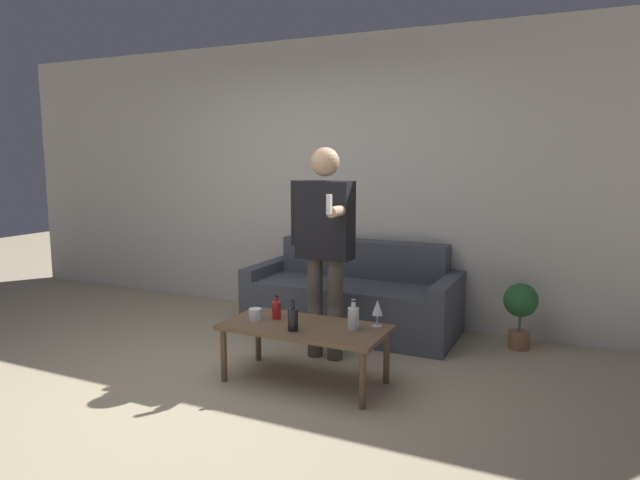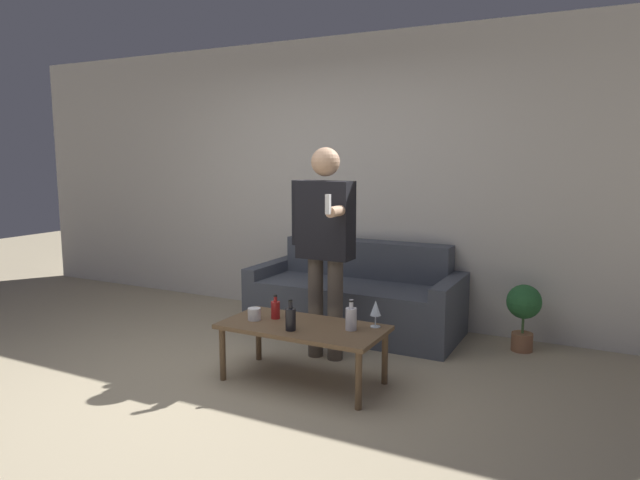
{
  "view_description": "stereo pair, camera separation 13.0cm",
  "coord_description": "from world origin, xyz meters",
  "px_view_note": "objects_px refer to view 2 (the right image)",
  "views": [
    {
      "loc": [
        2.29,
        -2.8,
        1.57
      ],
      "look_at": [
        0.48,
        1.02,
        0.95
      ],
      "focal_mm": 32.0,
      "sensor_mm": 36.0,
      "label": 1
    },
    {
      "loc": [
        2.41,
        -2.74,
        1.57
      ],
      "look_at": [
        0.48,
        1.02,
        0.95
      ],
      "focal_mm": 32.0,
      "sensor_mm": 36.0,
      "label": 2
    }
  ],
  "objects_px": {
    "coffee_table": "(303,331)",
    "bottle_orange": "(291,318)",
    "couch": "(356,299)",
    "person_standing_front": "(325,237)"
  },
  "relations": [
    {
      "from": "coffee_table",
      "to": "bottle_orange",
      "type": "height_order",
      "value": "bottle_orange"
    },
    {
      "from": "couch",
      "to": "person_standing_front",
      "type": "bearing_deg",
      "value": -84.76
    },
    {
      "from": "person_standing_front",
      "to": "bottle_orange",
      "type": "bearing_deg",
      "value": -83.73
    },
    {
      "from": "couch",
      "to": "coffee_table",
      "type": "relative_size",
      "value": 1.64
    },
    {
      "from": "couch",
      "to": "bottle_orange",
      "type": "bearing_deg",
      "value": -84.29
    },
    {
      "from": "couch",
      "to": "bottle_orange",
      "type": "xyz_separation_m",
      "value": [
        0.14,
        -1.43,
        0.2
      ]
    },
    {
      "from": "coffee_table",
      "to": "person_standing_front",
      "type": "xyz_separation_m",
      "value": [
        -0.09,
        0.51,
        0.59
      ]
    },
    {
      "from": "couch",
      "to": "coffee_table",
      "type": "bearing_deg",
      "value": -82.96
    },
    {
      "from": "coffee_table",
      "to": "bottle_orange",
      "type": "xyz_separation_m",
      "value": [
        -0.02,
        -0.14,
        0.12
      ]
    },
    {
      "from": "couch",
      "to": "person_standing_front",
      "type": "relative_size",
      "value": 1.14
    }
  ]
}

